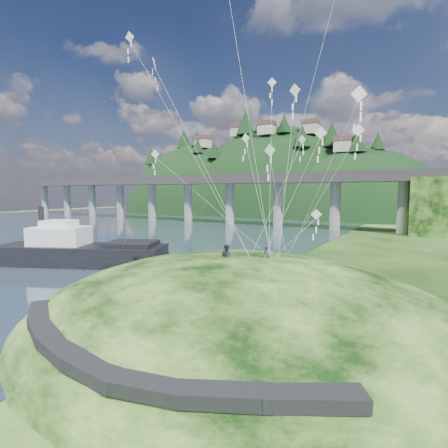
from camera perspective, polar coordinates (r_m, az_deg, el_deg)
The scene contains 10 objects.
ground at distance 30.75m, azimuth -12.57°, elevation -13.66°, with size 320.00×320.00×0.00m, color black.
water at distance 105.75m, azimuth -30.13°, elevation -0.75°, with size 240.00×240.00×0.00m, color #33475E.
grass_hill at distance 28.44m, azimuth 2.96°, elevation -18.40°, with size 36.00×32.00×13.00m.
footpath at distance 18.69m, azimuth -16.75°, elevation -19.80°, with size 22.29×5.84×0.83m.
bridge at distance 102.31m, azimuth 3.68°, elevation 5.23°, with size 160.00×11.00×15.00m.
far_ridge at distance 157.70m, azimuth 6.72°, elevation -0.99°, with size 153.00×70.00×94.50m.
work_barge at distance 51.52m, azimuth -22.63°, elevation -3.95°, with size 23.12×14.81×7.90m.
wooden_dock at distance 38.24m, azimuth -9.02°, elevation -9.18°, with size 12.57×3.69×0.89m.
kite_flyers at distance 26.57m, azimuth 2.58°, elevation -3.30°, with size 3.68×2.42×1.98m.
kite_swarm at distance 27.36m, azimuth 5.76°, elevation 18.59°, with size 20.31×16.78×19.75m.
Camera 1 is at (20.08, -21.05, 9.97)m, focal length 28.00 mm.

